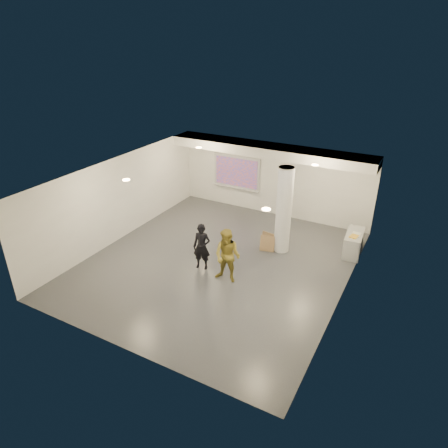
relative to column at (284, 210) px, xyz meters
The scene contains 20 objects.
floor 2.78m from the column, 129.81° to the right, with size 8.00×9.00×0.01m, color #3B3E44.
ceiling 2.78m from the column, 129.81° to the right, with size 8.00×9.00×0.01m, color silver.
wall_back 3.09m from the column, 119.05° to the left, with size 8.00×0.01×3.00m, color silver.
wall_front 6.48m from the column, 103.39° to the right, with size 8.00×0.01×3.00m, color silver.
wall_left 5.79m from the column, 161.88° to the right, with size 0.01×9.00×3.00m, color silver.
wall_right 3.08m from the column, 35.75° to the right, with size 0.01×9.00×3.00m, color silver.
soffit_band 2.94m from the column, 124.90° to the left, with size 8.00×1.10×0.36m, color white.
downlight_nw 4.05m from the column, 169.29° to the left, with size 0.22×0.22×0.02m, color #FFCC8A.
downlight_ne 1.78m from the column, 45.00° to the left, with size 0.22×0.22×0.02m, color #FFCC8A.
downlight_sw 5.17m from the column, 138.27° to the right, with size 0.22×0.22×0.02m, color #FFCC8A.
downlight_se 3.68m from the column, 78.02° to the right, with size 0.22×0.22×0.02m, color #FFCC8A.
column is the anchor object (origin of this frame).
projection_screen 4.08m from the column, 139.44° to the left, with size 2.10×0.13×1.42m.
credenza 2.67m from the column, 23.60° to the left, with size 0.54×1.30×0.76m, color #A1A5A7.
papers_stack 2.55m from the column, 21.21° to the left, with size 0.27×0.35×0.02m, color white.
postit_pad 2.45m from the column, 17.04° to the left, with size 0.23×0.32×0.03m, color yellow.
cardboard_back 1.34m from the column, behind, with size 0.48×0.04×0.53m, color olive.
cardboard_front 1.33m from the column, 146.40° to the right, with size 0.50×0.05×0.55m, color olive.
woman 3.01m from the column, 128.42° to the right, with size 0.55×0.36×1.52m, color black.
man 2.73m from the column, 106.72° to the right, with size 0.83×0.65×1.71m, color olive.
Camera 1 is at (5.52, -9.77, 6.91)m, focal length 32.00 mm.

